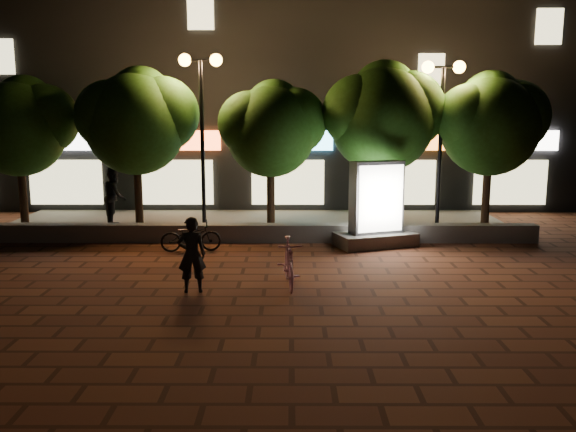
{
  "coord_description": "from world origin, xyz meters",
  "views": [
    {
      "loc": [
        1.09,
        -12.59,
        3.64
      ],
      "look_at": [
        1.04,
        1.5,
        1.17
      ],
      "focal_mm": 37.54,
      "sensor_mm": 36.0,
      "label": 1
    }
  ],
  "objects_px": {
    "tree_left": "(138,117)",
    "pedestrian": "(115,196)",
    "scooter_pink": "(289,263)",
    "tree_right": "(384,113)",
    "rider": "(192,255)",
    "street_lamp_right": "(442,102)",
    "street_lamp_left": "(201,97)",
    "scooter_parked": "(191,236)",
    "ad_kiosk": "(376,212)",
    "tree_far_right": "(492,120)",
    "tree_mid": "(272,125)",
    "tree_far_left": "(20,123)"
  },
  "relations": [
    {
      "from": "tree_far_right",
      "to": "street_lamp_right",
      "type": "height_order",
      "value": "street_lamp_right"
    },
    {
      "from": "scooter_parked",
      "to": "street_lamp_left",
      "type": "bearing_deg",
      "value": -9.69
    },
    {
      "from": "tree_mid",
      "to": "pedestrian",
      "type": "xyz_separation_m",
      "value": [
        -4.95,
        0.57,
        -2.21
      ]
    },
    {
      "from": "scooter_pink",
      "to": "scooter_parked",
      "type": "distance_m",
      "value": 4.1
    },
    {
      "from": "tree_far_right",
      "to": "ad_kiosk",
      "type": "xyz_separation_m",
      "value": [
        -3.64,
        -1.96,
        -2.44
      ]
    },
    {
      "from": "tree_left",
      "to": "tree_far_right",
      "type": "relative_size",
      "value": 1.03
    },
    {
      "from": "tree_far_right",
      "to": "pedestrian",
      "type": "distance_m",
      "value": 11.71
    },
    {
      "from": "tree_far_left",
      "to": "tree_far_right",
      "type": "height_order",
      "value": "tree_far_right"
    },
    {
      "from": "tree_left",
      "to": "pedestrian",
      "type": "xyz_separation_m",
      "value": [
        -0.96,
        0.57,
        -2.44
      ]
    },
    {
      "from": "tree_far_right",
      "to": "rider",
      "type": "height_order",
      "value": "tree_far_right"
    },
    {
      "from": "tree_mid",
      "to": "tree_far_right",
      "type": "distance_m",
      "value": 6.5
    },
    {
      "from": "tree_left",
      "to": "scooter_pink",
      "type": "xyz_separation_m",
      "value": [
        4.5,
        -5.85,
        -2.94
      ]
    },
    {
      "from": "tree_far_right",
      "to": "scooter_parked",
      "type": "bearing_deg",
      "value": -162.73
    },
    {
      "from": "tree_mid",
      "to": "tree_right",
      "type": "height_order",
      "value": "tree_right"
    },
    {
      "from": "scooter_pink",
      "to": "scooter_parked",
      "type": "relative_size",
      "value": 1.08
    },
    {
      "from": "tree_mid",
      "to": "ad_kiosk",
      "type": "xyz_separation_m",
      "value": [
        2.87,
        -1.96,
        -2.28
      ]
    },
    {
      "from": "tree_left",
      "to": "street_lamp_left",
      "type": "xyz_separation_m",
      "value": [
        1.95,
        -0.26,
        0.58
      ]
    },
    {
      "from": "ad_kiosk",
      "to": "pedestrian",
      "type": "xyz_separation_m",
      "value": [
        -7.82,
        2.53,
        0.07
      ]
    },
    {
      "from": "tree_right",
      "to": "rider",
      "type": "bearing_deg",
      "value": -127.24
    },
    {
      "from": "ad_kiosk",
      "to": "pedestrian",
      "type": "height_order",
      "value": "ad_kiosk"
    },
    {
      "from": "tree_right",
      "to": "street_lamp_right",
      "type": "xyz_separation_m",
      "value": [
        1.64,
        -0.26,
        0.33
      ]
    },
    {
      "from": "street_lamp_right",
      "to": "scooter_pink",
      "type": "distance_m",
      "value": 7.9
    },
    {
      "from": "street_lamp_right",
      "to": "scooter_pink",
      "type": "xyz_separation_m",
      "value": [
        -4.44,
        -5.59,
        -3.38
      ]
    },
    {
      "from": "pedestrian",
      "to": "ad_kiosk",
      "type": "bearing_deg",
      "value": -118.84
    },
    {
      "from": "tree_mid",
      "to": "scooter_parked",
      "type": "relative_size",
      "value": 2.87
    },
    {
      "from": "street_lamp_right",
      "to": "ad_kiosk",
      "type": "relative_size",
      "value": 2.1
    },
    {
      "from": "ad_kiosk",
      "to": "scooter_pink",
      "type": "distance_m",
      "value": 4.57
    },
    {
      "from": "street_lamp_right",
      "to": "scooter_parked",
      "type": "distance_m",
      "value": 8.19
    },
    {
      "from": "scooter_parked",
      "to": "tree_mid",
      "type": "bearing_deg",
      "value": -47.13
    },
    {
      "from": "street_lamp_left",
      "to": "street_lamp_right",
      "type": "relative_size",
      "value": 1.04
    },
    {
      "from": "ad_kiosk",
      "to": "rider",
      "type": "bearing_deg",
      "value": -135.16
    },
    {
      "from": "tree_right",
      "to": "scooter_parked",
      "type": "distance_m",
      "value": 6.77
    },
    {
      "from": "street_lamp_left",
      "to": "scooter_parked",
      "type": "distance_m",
      "value": 4.34
    },
    {
      "from": "rider",
      "to": "tree_far_right",
      "type": "bearing_deg",
      "value": -151.28
    },
    {
      "from": "rider",
      "to": "tree_far_left",
      "type": "bearing_deg",
      "value": -55.42
    },
    {
      "from": "tree_right",
      "to": "pedestrian",
      "type": "bearing_deg",
      "value": 176.05
    },
    {
      "from": "street_lamp_right",
      "to": "pedestrian",
      "type": "height_order",
      "value": "street_lamp_right"
    },
    {
      "from": "scooter_pink",
      "to": "ad_kiosk",
      "type": "bearing_deg",
      "value": 53.77
    },
    {
      "from": "tree_left",
      "to": "scooter_pink",
      "type": "relative_size",
      "value": 2.89
    },
    {
      "from": "street_lamp_right",
      "to": "street_lamp_left",
      "type": "bearing_deg",
      "value": 180.0
    },
    {
      "from": "street_lamp_left",
      "to": "ad_kiosk",
      "type": "relative_size",
      "value": 2.19
    },
    {
      "from": "tree_right",
      "to": "tree_far_right",
      "type": "distance_m",
      "value": 3.2
    },
    {
      "from": "pedestrian",
      "to": "tree_right",
      "type": "bearing_deg",
      "value": -104.84
    },
    {
      "from": "tree_left",
      "to": "rider",
      "type": "bearing_deg",
      "value": -67.84
    },
    {
      "from": "street_lamp_right",
      "to": "tree_mid",
      "type": "bearing_deg",
      "value": 176.96
    },
    {
      "from": "scooter_parked",
      "to": "scooter_pink",
      "type": "bearing_deg",
      "value": -150.45
    },
    {
      "from": "tree_far_right",
      "to": "scooter_pink",
      "type": "height_order",
      "value": "tree_far_right"
    },
    {
      "from": "tree_far_right",
      "to": "pedestrian",
      "type": "relative_size",
      "value": 2.57
    },
    {
      "from": "tree_right",
      "to": "rider",
      "type": "relative_size",
      "value": 3.25
    },
    {
      "from": "scooter_parked",
      "to": "ad_kiosk",
      "type": "bearing_deg",
      "value": -91.26
    }
  ]
}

